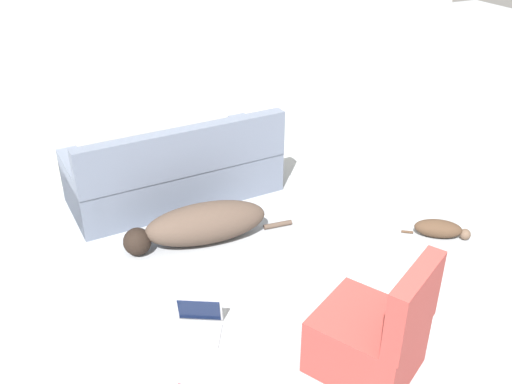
% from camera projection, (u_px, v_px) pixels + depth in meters
% --- Properties ---
extents(wall_back, '(6.90, 0.06, 2.76)m').
position_uv_depth(wall_back, '(190.00, 41.00, 5.92)').
color(wall_back, silver).
rests_on(wall_back, ground_plane).
extents(couch, '(2.11, 1.00, 0.87)m').
position_uv_depth(couch, '(175.00, 173.00, 5.72)').
color(couch, slate).
rests_on(couch, ground_plane).
extents(dog, '(1.57, 0.51, 0.37)m').
position_uv_depth(dog, '(201.00, 225.00, 5.05)').
color(dog, '#4C3D33').
rests_on(dog, ground_plane).
extents(cat, '(0.53, 0.41, 0.17)m').
position_uv_depth(cat, '(440.00, 229.00, 5.17)').
color(cat, '#473323').
rests_on(cat, ground_plane).
extents(laptop_open, '(0.43, 0.41, 0.24)m').
position_uv_depth(laptop_open, '(198.00, 320.00, 4.12)').
color(laptop_open, '#B7B7BC').
rests_on(laptop_open, ground_plane).
extents(side_chair, '(0.82, 0.85, 0.90)m').
position_uv_depth(side_chair, '(374.00, 336.00, 3.67)').
color(side_chair, '#993833').
rests_on(side_chair, ground_plane).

